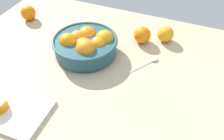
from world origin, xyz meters
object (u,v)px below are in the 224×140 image
at_px(fruit_bowl, 86,44).
at_px(cutting_board, 4,108).
at_px(loose_orange_2, 142,35).
at_px(loose_orange_1, 165,34).
at_px(loose_orange_3, 28,13).
at_px(spoon, 148,63).

distance_m(fruit_bowl, cutting_board, 0.41).
height_order(fruit_bowl, loose_orange_2, fruit_bowl).
bearing_deg(loose_orange_1, loose_orange_2, -152.48).
bearing_deg(fruit_bowl, loose_orange_1, 36.96).
relative_size(cutting_board, loose_orange_3, 4.12).
bearing_deg(loose_orange_3, loose_orange_2, 2.89).
bearing_deg(fruit_bowl, loose_orange_2, 40.85).
bearing_deg(spoon, loose_orange_3, 171.05).
relative_size(loose_orange_1, loose_orange_3, 0.98).
relative_size(loose_orange_1, spoon, 0.54).
height_order(loose_orange_1, loose_orange_3, loose_orange_3).
xyz_separation_m(loose_orange_2, spoon, (0.07, -0.14, -0.03)).
bearing_deg(cutting_board, loose_orange_1, 55.14).
height_order(fruit_bowl, spoon, fruit_bowl).
distance_m(loose_orange_3, spoon, 0.69).
bearing_deg(spoon, fruit_bowl, -172.60).
distance_m(loose_orange_1, loose_orange_3, 0.71).
bearing_deg(loose_orange_1, spoon, -97.75).
height_order(fruit_bowl, cutting_board, fruit_bowl).
relative_size(cutting_board, spoon, 2.27).
bearing_deg(loose_orange_2, fruit_bowl, -139.15).
bearing_deg(loose_orange_2, spoon, -62.61).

